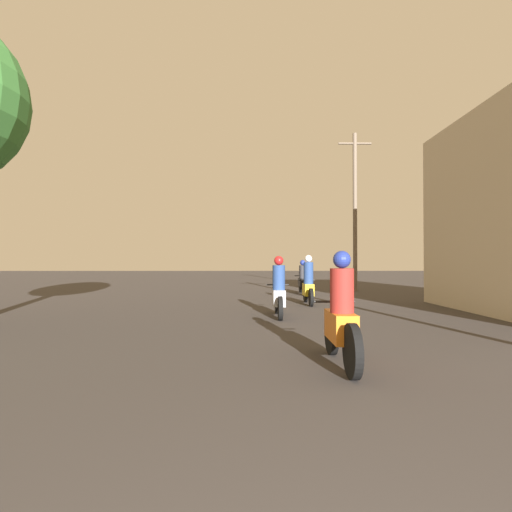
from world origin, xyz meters
name	(u,v)px	position (x,y,z in m)	size (l,w,h in m)	color
motorcycle_orange	(341,320)	(0.74, 5.39, 0.63)	(0.60, 1.97, 1.57)	black
motorcycle_silver	(279,293)	(0.20, 10.19, 0.62)	(0.60, 1.86, 1.57)	black
motorcycle_yellow	(308,285)	(1.39, 13.20, 0.65)	(0.60, 1.90, 1.64)	black
motorcycle_black	(303,280)	(1.74, 17.51, 0.60)	(0.60, 2.11, 1.49)	black
utility_pole_far	(355,208)	(4.49, 19.14, 3.99)	(1.60, 0.20, 7.65)	#6B5B4C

